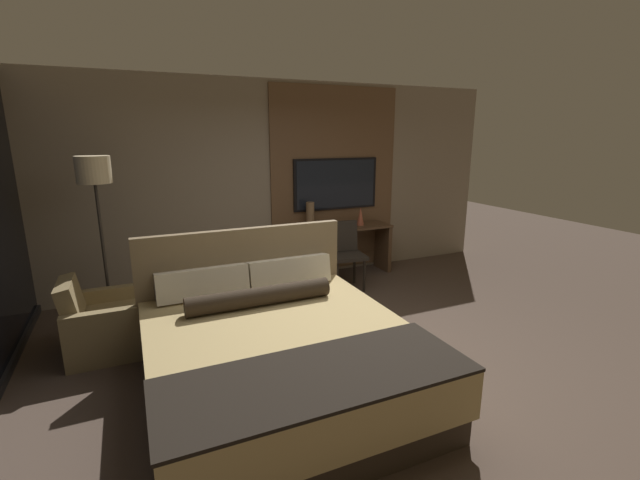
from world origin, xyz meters
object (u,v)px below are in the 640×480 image
(vase_short, at_px, (360,216))
(tv, at_px, (336,184))
(desk_chair, at_px, (344,248))
(desk, at_px, (341,243))
(floor_lamp, at_px, (95,184))
(vase_tall, at_px, (310,216))
(armchair_by_window, at_px, (105,326))
(bed, at_px, (278,353))

(vase_short, bearing_deg, tv, 144.38)
(desk_chair, bearing_deg, desk, 75.32)
(desk_chair, relative_size, floor_lamp, 0.49)
(vase_tall, bearing_deg, vase_short, -4.11)
(desk, height_order, desk_chair, desk_chair)
(desk, xyz_separation_m, tv, (-0.00, 0.18, 0.86))
(desk, distance_m, vase_tall, 0.66)
(desk, height_order, vase_tall, vase_tall)
(desk, xyz_separation_m, vase_tall, (-0.49, 0.02, 0.45))
(tv, xyz_separation_m, vase_short, (0.31, -0.22, -0.47))
(tv, xyz_separation_m, vase_tall, (-0.49, -0.16, -0.41))
(vase_tall, bearing_deg, armchair_by_window, -156.27)
(armchair_by_window, relative_size, vase_short, 2.81)
(armchair_by_window, distance_m, floor_lamp, 1.45)
(desk, xyz_separation_m, desk_chair, (-0.20, -0.50, 0.06))
(vase_short, bearing_deg, armchair_by_window, -162.11)
(bed, height_order, armchair_by_window, bed)
(tv, xyz_separation_m, desk_chair, (-0.20, -0.68, -0.80))
(desk_chair, bearing_deg, vase_tall, 126.06)
(vase_tall, bearing_deg, floor_lamp, -168.29)
(floor_lamp, bearing_deg, tv, 12.78)
(vase_tall, bearing_deg, desk, -2.45)
(vase_tall, bearing_deg, desk_chair, -61.26)
(desk, relative_size, desk_chair, 1.65)
(bed, xyz_separation_m, armchair_by_window, (-1.33, 1.34, -0.07))
(bed, xyz_separation_m, desk_chair, (1.64, 1.99, 0.22))
(armchair_by_window, bearing_deg, floor_lamp, -3.30)
(tv, relative_size, desk_chair, 1.47)
(desk_chair, relative_size, vase_short, 3.37)
(bed, bearing_deg, desk_chair, 50.55)
(tv, height_order, floor_lamp, floor_lamp)
(desk_chair, height_order, vase_tall, vase_tall)
(bed, bearing_deg, vase_tall, 61.69)
(desk, bearing_deg, bed, -126.46)
(desk_chair, xyz_separation_m, floor_lamp, (-2.94, -0.03, 1.02))
(tv, bearing_deg, desk_chair, -106.47)
(tv, bearing_deg, armchair_by_window, -157.07)
(bed, bearing_deg, vase_short, 48.83)
(tv, relative_size, armchair_by_window, 1.77)
(vase_short, bearing_deg, desk_chair, -137.60)
(tv, relative_size, vase_tall, 3.46)
(vase_tall, height_order, vase_short, vase_tall)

